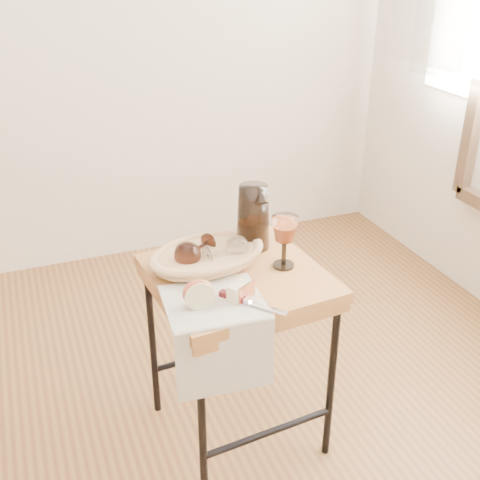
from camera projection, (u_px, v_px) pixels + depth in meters
name	position (u px, v px, depth m)	size (l,w,h in m)	color
side_table	(238.00, 356.00, 1.95)	(0.50, 0.50, 0.63)	brown
tea_towel	(214.00, 302.00, 1.66)	(0.27, 0.25, 0.01)	white
bread_basket	(208.00, 258.00, 1.84)	(0.33, 0.23, 0.05)	tan
goblet_lying_a	(197.00, 249.00, 1.83)	(0.13, 0.08, 0.08)	#3E1E15
goblet_lying_b	(225.00, 251.00, 1.83)	(0.12, 0.08, 0.08)	white
pitcher	(253.00, 217.00, 1.91)	(0.15, 0.23, 0.25)	black
wine_goblet	(284.00, 242.00, 1.80)	(0.08, 0.08, 0.17)	white
apple_half	(198.00, 293.00, 1.62)	(0.09, 0.05, 0.08)	red
apple_wedge	(239.00, 291.00, 1.66)	(0.07, 0.04, 0.05)	beige
table_knife	(250.00, 302.00, 1.64)	(0.20, 0.02, 0.02)	silver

